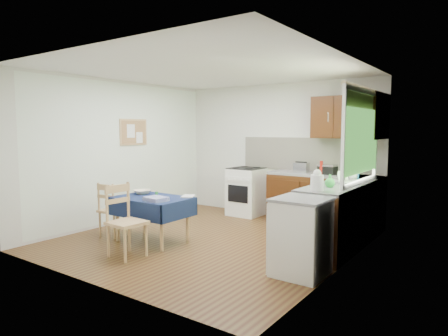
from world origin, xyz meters
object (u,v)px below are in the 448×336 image
Objects in this scene: chair_far at (112,208)px; chair_near at (125,218)px; toaster at (301,167)px; sandwich_press at (327,169)px; dining_table at (152,204)px; kettle at (317,181)px; dish_rack at (343,181)px.

chair_far is 0.89× the size of chair_near.
sandwich_press is (0.47, 0.02, -0.01)m from toaster.
sandwich_press is at bearing 56.66° from dining_table.
kettle is (1.03, -1.82, 0.03)m from toaster.
toaster is at bearing 154.18° from dish_rack.
dining_table is 2.70m from toaster.
toaster is at bearing -16.82° from chair_near.
toaster is (1.09, 3.03, 0.49)m from chair_near.
chair_near is at bearing 144.08° from chair_far.
dining_table is 2.42m from kettle.
dining_table is 2.90× the size of dish_rack.
dish_rack is at bearing 89.12° from kettle.
chair_far is at bearing 62.51° from chair_near.
kettle reaches higher than chair_far.
chair_far is at bearing -137.30° from dish_rack.
kettle is (2.33, 0.51, 0.46)m from dining_table.
dining_table is 3.96× the size of sandwich_press.
sandwich_press is 1.10m from dish_rack.
dining_table is 2.97m from sandwich_press.
chair_far is 3.17× the size of kettle.
dish_rack is at bearing -50.69° from toaster.
kettle is at bearing -75.64° from dish_rack.
dish_rack reaches higher than chair_near.
chair_far is 2.22× the size of dish_rack.
dish_rack reaches higher than chair_far.
chair_far is 3.03× the size of sandwich_press.
chair_near is 2.51× the size of dish_rack.
chair_far is 3.47m from dish_rack.
chair_far is at bearing -146.48° from sandwich_press.
dish_rack is 0.92m from kettle.
dish_rack is at bearing -42.31° from chair_near.
toaster is at bearing 119.56° from kettle.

